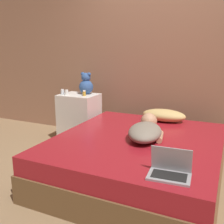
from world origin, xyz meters
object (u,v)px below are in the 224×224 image
person_lying (146,130)px  bottle_white (67,92)px  pillow (164,115)px  laptop (170,170)px  teddy_bear (86,85)px  bottle_amber (84,93)px  bottle_clear (62,92)px

person_lying → bottle_white: 1.48m
pillow → laptop: laptop is taller
pillow → teddy_bear: teddy_bear is taller
person_lying → laptop: bearing=-71.7°
person_lying → teddy_bear: size_ratio=2.41×
teddy_bear → bottle_amber: teddy_bear is taller
person_lying → teddy_bear: teddy_bear is taller
laptop → bottle_amber: 2.02m
teddy_bear → bottle_clear: 0.35m
bottle_white → bottle_clear: bearing=174.3°
bottle_clear → bottle_white: bearing=-5.7°
person_lying → bottle_clear: 1.55m
bottle_amber → bottle_clear: 0.34m
pillow → bottle_clear: 1.46m
pillow → laptop: size_ratio=1.73×
bottle_white → bottle_amber: 0.27m
teddy_bear → bottle_white: size_ratio=4.25×
laptop → bottle_clear: 2.27m
bottle_white → bottle_clear: 0.07m
pillow → person_lying: (-0.01, -0.69, 0.00)m
bottle_clear → laptop: bearing=-35.4°
laptop → bottle_white: 2.21m
bottle_amber → bottle_clear: bearing=-174.9°
pillow → bottle_clear: size_ratio=7.21×
person_lying → bottle_white: bottle_white is taller
person_lying → laptop: (0.41, -0.74, -0.03)m
bottle_amber → bottle_clear: bottle_amber is taller
teddy_bear → bottle_amber: bearing=-69.9°
bottle_amber → laptop: bearing=-41.7°
pillow → bottle_white: size_ratio=7.47×
bottle_amber → person_lying: bearing=-28.8°
laptop → teddy_bear: bearing=131.6°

